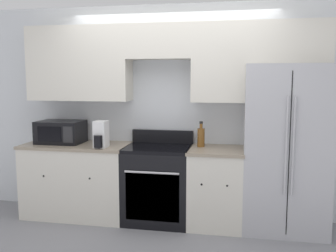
% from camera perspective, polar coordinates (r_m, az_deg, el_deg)
% --- Properties ---
extents(ground_plane, '(12.00, 12.00, 0.00)m').
position_cam_1_polar(ground_plane, '(4.37, -0.79, -15.76)').
color(ground_plane, gray).
extents(wall_back, '(8.00, 0.39, 2.60)m').
position_cam_1_polar(wall_back, '(4.59, 0.71, 5.46)').
color(wall_back, silver).
rests_on(wall_back, ground_plane).
extents(lower_cabinets_left, '(1.30, 0.64, 0.91)m').
position_cam_1_polar(lower_cabinets_left, '(4.84, -13.58, -7.95)').
color(lower_cabinets_left, silver).
rests_on(lower_cabinets_left, ground_plane).
extents(lower_cabinets_right, '(0.63, 0.64, 0.91)m').
position_cam_1_polar(lower_cabinets_right, '(4.43, 7.31, -9.21)').
color(lower_cabinets_right, silver).
rests_on(lower_cabinets_right, ground_plane).
extents(oven_range, '(0.77, 0.65, 1.07)m').
position_cam_1_polar(oven_range, '(4.52, -1.55, -8.76)').
color(oven_range, black).
rests_on(oven_range, ground_plane).
extents(refrigerator, '(0.91, 0.81, 1.86)m').
position_cam_1_polar(refrigerator, '(4.43, 17.37, -3.19)').
color(refrigerator, '#B7B7BC').
rests_on(refrigerator, ground_plane).
extents(microwave, '(0.54, 0.41, 0.28)m').
position_cam_1_polar(microwave, '(4.85, -16.01, -0.86)').
color(microwave, black).
rests_on(microwave, lower_cabinets_left).
extents(bottle, '(0.09, 0.09, 0.30)m').
position_cam_1_polar(bottle, '(4.42, 5.05, -1.64)').
color(bottle, brown).
rests_on(bottle, lower_cabinets_right).
extents(coffee_maker, '(0.14, 0.23, 0.31)m').
position_cam_1_polar(coffee_maker, '(4.42, -10.23, -1.40)').
color(coffee_maker, white).
rests_on(coffee_maker, lower_cabinets_left).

